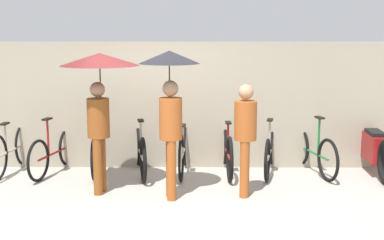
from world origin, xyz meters
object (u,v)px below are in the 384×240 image
Objects in this scene: parked_bicycle_1 at (54,152)px; parked_bicycle_5 at (227,151)px; pedestrian_center at (170,89)px; parked_bicycle_4 at (184,150)px; parked_bicycle_0 at (11,149)px; parked_bicycle_3 at (140,151)px; parked_bicycle_7 at (313,151)px; pedestrian_leading at (99,80)px; parked_bicycle_2 at (98,151)px; pedestrian_trailing at (245,132)px; motorcycle at (374,150)px; parked_bicycle_6 at (270,151)px.

parked_bicycle_1 is 2.87m from parked_bicycle_5.
parked_bicycle_4 is at bearing 74.66° from pedestrian_center.
parked_bicycle_0 reaches higher than parked_bicycle_4.
parked_bicycle_1 is 0.81× the size of pedestrian_center.
parked_bicycle_7 reaches higher than parked_bicycle_3.
pedestrian_center is (-2.31, -1.31, 1.19)m from parked_bicycle_7.
pedestrian_leading reaches higher than parked_bicycle_4.
parked_bicycle_2 is (0.71, 0.06, 0.00)m from parked_bicycle_1.
parked_bicycle_3 reaches higher than parked_bicycle_0.
parked_bicycle_5 is 1.12× the size of pedestrian_trailing.
pedestrian_leading is 0.99× the size of motorcycle.
parked_bicycle_6 is (2.87, -0.03, 0.00)m from parked_bicycle_2.
parked_bicycle_6 is (4.30, 0.01, -0.03)m from parked_bicycle_0.
parked_bicycle_5 is 1.06× the size of parked_bicycle_6.
parked_bicycle_1 is 0.83× the size of motorcycle.
parked_bicycle_3 reaches higher than parked_bicycle_1.
pedestrian_leading reaches higher than parked_bicycle_6.
parked_bicycle_4 is 1.03× the size of parked_bicycle_7.
parked_bicycle_2 is 1.00× the size of parked_bicycle_7.
parked_bicycle_1 is at bearing 92.40° from motorcycle.
pedestrian_trailing is 2.62m from motorcycle.
parked_bicycle_2 is 0.72m from parked_bicycle_3.
parked_bicycle_5 is at bearing 35.94° from pedestrian_leading.
parked_bicycle_2 is 0.96× the size of parked_bicycle_3.
parked_bicycle_0 is 1.07× the size of parked_bicycle_1.
parked_bicycle_0 is 1.12× the size of pedestrian_trailing.
parked_bicycle_6 reaches higher than parked_bicycle_0.
parked_bicycle_7 reaches higher than motorcycle.
parked_bicycle_3 is at bearing 72.03° from pedestrian_leading.
parked_bicycle_0 is 3.21m from pedestrian_center.
parked_bicycle_3 is 1.79m from pedestrian_center.
parked_bicycle_5 is (2.87, 0.02, 0.02)m from parked_bicycle_1.
parked_bicycle_7 reaches higher than parked_bicycle_2.
parked_bicycle_4 is 1.44m from parked_bicycle_6.
parked_bicycle_4 is 2.00m from pedestrian_leading.
parked_bicycle_0 is 2.15m from parked_bicycle_3.
parked_bicycle_0 is 1.01× the size of parked_bicycle_5.
parked_bicycle_4 is 1.04× the size of parked_bicycle_6.
parked_bicycle_0 is at bearing 87.27° from parked_bicycle_2.
parked_bicycle_6 is at bearing -85.81° from parked_bicycle_4.
parked_bicycle_5 is at bearing -98.52° from parked_bicycle_3.
parked_bicycle_7 is at bearing 53.17° from pedestrian_trailing.
pedestrian_leading is (1.68, -1.02, 1.26)m from parked_bicycle_0.
parked_bicycle_2 reaches higher than parked_bicycle_4.
motorcycle is at bearing 12.90° from pedestrian_center.
pedestrian_trailing reaches higher than parked_bicycle_1.
parked_bicycle_5 is at bearing -76.87° from parked_bicycle_1.
parked_bicycle_4 is at bearing 134.42° from pedestrian_trailing.
pedestrian_trailing is (2.08, -0.21, -0.72)m from pedestrian_leading.
motorcycle is at bearing -77.23° from parked_bicycle_1.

